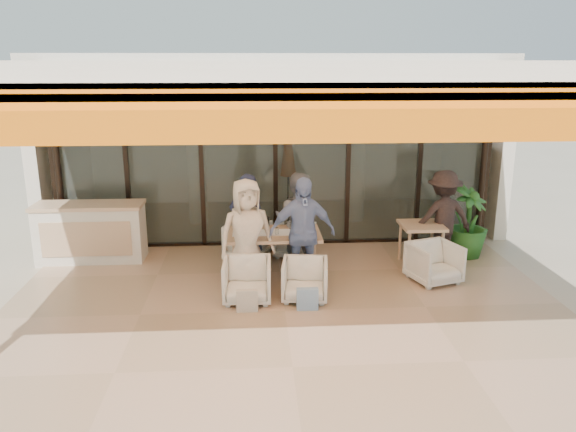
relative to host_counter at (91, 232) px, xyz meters
name	(u,v)px	position (x,y,z in m)	size (l,w,h in m)	color
ground	(285,312)	(3.24, -2.30, -0.53)	(70.00, 70.00, 0.00)	#C6B293
terrace_floor	(285,312)	(3.24, -2.30, -0.53)	(8.00, 6.00, 0.01)	tan
terrace_structure	(286,74)	(3.24, -2.56, 2.72)	(8.00, 6.00, 3.40)	silver
glass_storefront	(275,162)	(3.24, 0.70, 1.07)	(8.08, 0.10, 3.20)	#9EADA3
interior_block	(271,116)	(3.25, 3.02, 1.70)	(9.05, 3.62, 3.52)	silver
host_counter	(91,232)	(0.00, 0.00, 0.00)	(1.85, 0.65, 1.04)	silver
dining_table	(273,236)	(3.13, -0.92, 0.16)	(1.50, 0.90, 0.93)	tan
chair_far_left	(248,238)	(2.72, 0.03, -0.17)	(0.70, 0.65, 0.72)	white
chair_far_right	(295,239)	(3.56, 0.03, -0.20)	(0.65, 0.61, 0.67)	white
chair_near_left	(247,278)	(2.72, -1.87, -0.18)	(0.68, 0.64, 0.70)	white
chair_near_right	(305,278)	(3.56, -1.87, -0.20)	(0.65, 0.61, 0.67)	white
diner_navy	(247,221)	(2.72, -0.47, 0.28)	(0.59, 0.39, 1.63)	#171F34
diner_grey	(297,220)	(3.56, -0.47, 0.28)	(0.79, 0.62, 1.63)	slate
diner_cream	(247,235)	(2.72, -1.37, 0.33)	(0.84, 0.55, 1.72)	beige
diner_periwinkle	(302,233)	(3.56, -1.37, 0.34)	(1.02, 0.42, 1.74)	#7894C9
tote_bag_cream	(247,301)	(2.72, -2.27, -0.36)	(0.30, 0.10, 0.34)	silver
tote_bag_blue	(307,300)	(3.56, -2.27, -0.36)	(0.30, 0.10, 0.34)	#99BFD8
side_table	(422,230)	(5.65, -0.59, 0.11)	(0.70, 0.70, 0.74)	tan
side_chair	(434,261)	(5.65, -1.34, -0.18)	(0.69, 0.65, 0.71)	white
standing_woman	(443,217)	(6.05, -0.44, 0.28)	(1.05, 0.60, 1.63)	black
potted_palm	(468,222)	(6.60, -0.19, 0.11)	(0.72, 0.72, 1.29)	#1E5919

